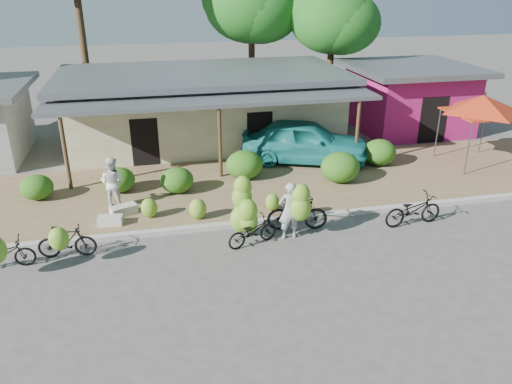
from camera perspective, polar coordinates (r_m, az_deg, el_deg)
ground at (r=14.26m, az=-0.11°, el=-7.48°), size 100.00×100.00×0.00m
sidewalk at (r=18.62m, az=-3.48°, el=0.43°), size 60.00×6.00×0.12m
curb at (r=15.94m, az=-1.69°, el=-3.64°), size 60.00×0.25×0.15m
shop_main at (r=23.69m, az=-5.98°, el=9.65°), size 13.00×8.50×3.35m
shop_pink at (r=27.04m, az=17.04°, el=10.38°), size 6.00×6.00×3.25m
tree_center_right at (r=29.20m, az=-0.96°, el=20.86°), size 5.30×5.19×7.98m
tree_near_right at (r=28.43m, az=8.32°, el=19.23°), size 4.73×4.58×7.10m
hedge_0 at (r=19.00m, az=-23.77°, el=0.50°), size 1.13×1.01×0.88m
hedge_1 at (r=18.66m, az=-15.43°, el=1.34°), size 1.16×1.05×0.91m
hedge_2 at (r=18.16m, az=-9.01°, el=1.35°), size 1.19×1.07×0.93m
hedge_3 at (r=19.17m, az=-1.34°, el=3.14°), size 1.42×1.28×1.11m
hedge_4 at (r=19.09m, az=9.60°, el=2.80°), size 1.49×1.34×1.16m
hedge_5 at (r=21.21m, az=13.91°, el=4.43°), size 1.39×1.25×1.08m
red_canopy at (r=22.21m, az=24.44°, el=9.12°), size 3.50×3.50×2.86m
bike_far_left at (r=15.00m, az=-27.17°, el=-6.25°), size 1.70×1.25×1.32m
bike_left at (r=14.90m, az=-20.96°, el=-5.26°), size 1.66×1.18×1.26m
bike_center at (r=14.76m, az=-1.01°, el=-2.87°), size 1.73×1.34×2.00m
bike_right at (r=15.30m, az=4.86°, el=-2.11°), size 1.95×1.34×1.80m
bike_far_right at (r=16.58m, az=17.52°, el=-1.97°), size 2.01×0.84×1.03m
loose_banana_a at (r=16.47m, az=-12.11°, el=-1.78°), size 0.53×0.45×0.67m
loose_banana_b at (r=16.11m, az=-6.67°, el=-1.93°), size 0.56×0.48×0.70m
loose_banana_c at (r=16.62m, az=1.88°, el=-1.15°), size 0.47×0.40×0.59m
sack_near at (r=16.96m, az=-14.88°, el=-1.99°), size 0.94×0.69×0.30m
sack_far at (r=16.38m, az=-16.32°, el=-3.13°), size 0.79×0.48×0.28m
vendor at (r=14.91m, az=3.81°, el=-2.14°), size 0.67×0.45×1.81m
bystander at (r=17.39m, az=-16.11°, el=1.10°), size 1.04×0.94×1.74m
teal_van at (r=20.95m, az=5.61°, el=5.81°), size 5.66×3.84×1.79m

